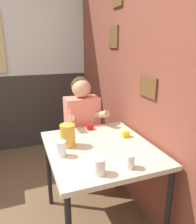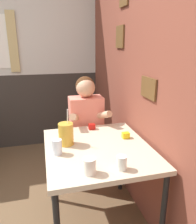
{
  "view_description": "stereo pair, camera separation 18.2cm",
  "coord_description": "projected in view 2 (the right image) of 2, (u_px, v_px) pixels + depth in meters",
  "views": [
    {
      "loc": [
        0.39,
        -1.06,
        1.52
      ],
      "look_at": [
        1.0,
        0.57,
        0.98
      ],
      "focal_mm": 35.0,
      "sensor_mm": 36.0,
      "label": 1
    },
    {
      "loc": [
        0.56,
        -1.11,
        1.52
      ],
      "look_at": [
        1.0,
        0.57,
        0.98
      ],
      "focal_mm": 35.0,
      "sensor_mm": 36.0,
      "label": 2
    }
  ],
  "objects": [
    {
      "name": "glass_center",
      "position": [
        122.0,
        163.0,
        1.39
      ],
      "size": [
        0.07,
        0.07,
        0.09
      ],
      "color": "silver",
      "rests_on": "main_table"
    },
    {
      "name": "glass_near_pitcher",
      "position": [
        57.0,
        147.0,
        1.58
      ],
      "size": [
        0.07,
        0.07,
        0.11
      ],
      "color": "silver",
      "rests_on": "main_table"
    },
    {
      "name": "cocktail_pitcher",
      "position": [
        66.0,
        134.0,
        1.72
      ],
      "size": [
        0.12,
        0.12,
        0.3
      ],
      "color": "gold",
      "rests_on": "main_table"
    },
    {
      "name": "condiment_mustard",
      "position": [
        126.0,
        135.0,
        1.86
      ],
      "size": [
        0.06,
        0.04,
        0.05
      ],
      "color": "yellow",
      "rests_on": "main_table"
    },
    {
      "name": "condiment_ketchup",
      "position": [
        92.0,
        127.0,
        2.05
      ],
      "size": [
        0.06,
        0.04,
        0.05
      ],
      "color": "#B7140F",
      "rests_on": "main_table"
    },
    {
      "name": "glass_far_side",
      "position": [
        89.0,
        166.0,
        1.34
      ],
      "size": [
        0.08,
        0.08,
        0.1
      ],
      "color": "silver",
      "rests_on": "main_table"
    },
    {
      "name": "main_table",
      "position": [
        98.0,
        155.0,
        1.73
      ],
      "size": [
        0.81,
        0.92,
        0.76
      ],
      "color": "beige",
      "rests_on": "ground_plane"
    },
    {
      "name": "person_seated",
      "position": [
        86.0,
        132.0,
        2.31
      ],
      "size": [
        0.42,
        0.4,
        1.22
      ],
      "color": "#EA7F6B",
      "rests_on": "ground_plane"
    },
    {
      "name": "brick_wall_right",
      "position": [
        123.0,
        61.0,
        2.3
      ],
      "size": [
        0.08,
        4.2,
        2.7
      ],
      "color": "brown",
      "rests_on": "ground_plane"
    }
  ]
}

